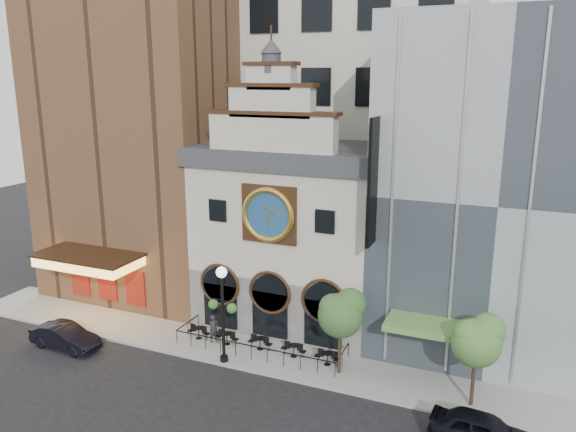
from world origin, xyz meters
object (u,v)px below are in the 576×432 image
(bistro_2, at_px, (260,342))
(car_left, at_px, (65,337))
(bistro_1, at_px, (227,337))
(bistro_3, at_px, (294,349))
(tree_right, at_px, (478,339))
(pedestrian, at_px, (214,329))
(bistro_0, at_px, (199,332))
(lamppost, at_px, (222,304))
(bistro_4, at_px, (327,357))
(car_right, at_px, (483,431))
(tree_left, at_px, (341,312))

(bistro_2, height_order, car_left, car_left)
(bistro_1, distance_m, bistro_3, 4.52)
(tree_right, bearing_deg, bistro_2, 174.77)
(car_left, height_order, pedestrian, pedestrian)
(bistro_0, distance_m, lamppost, 4.80)
(bistro_4, relative_size, car_right, 0.32)
(bistro_0, distance_m, bistro_3, 6.60)
(bistro_0, xyz_separation_m, car_left, (-7.20, -4.16, 0.16))
(bistro_1, bearing_deg, car_right, -14.76)
(bistro_3, xyz_separation_m, tree_right, (10.49, -1.12, 3.25))
(car_left, bearing_deg, lamppost, -75.05)
(bistro_3, xyz_separation_m, bistro_4, (2.22, -0.13, 0.00))
(bistro_3, relative_size, pedestrian, 0.87)
(pedestrian, bearing_deg, bistro_1, -53.33)
(bistro_1, relative_size, car_right, 0.32)
(bistro_4, height_order, car_right, car_right)
(bistro_0, height_order, tree_right, tree_right)
(bistro_1, xyz_separation_m, car_left, (-9.28, -4.17, 0.16))
(pedestrian, bearing_deg, bistro_4, -55.48)
(bistro_0, height_order, bistro_3, same)
(bistro_2, height_order, pedestrian, pedestrian)
(car_right, relative_size, pedestrian, 2.69)
(bistro_0, distance_m, bistro_2, 4.32)
(bistro_2, relative_size, car_left, 0.34)
(bistro_3, height_order, tree_right, tree_right)
(pedestrian, distance_m, lamppost, 3.83)
(bistro_0, height_order, tree_left, tree_left)
(bistro_2, xyz_separation_m, bistro_4, (4.50, -0.18, 0.00))
(lamppost, xyz_separation_m, tree_left, (6.79, 1.46, 0.06))
(tree_right, bearing_deg, bistro_3, 173.90)
(bistro_3, height_order, pedestrian, pedestrian)
(pedestrian, relative_size, tree_left, 0.36)
(bistro_1, xyz_separation_m, bistro_3, (4.52, 0.16, 0.00))
(bistro_0, height_order, bistro_4, same)
(bistro_4, bearing_deg, bistro_2, 177.68)
(bistro_4, distance_m, pedestrian, 7.66)
(car_right, bearing_deg, bistro_3, 73.40)
(bistro_0, xyz_separation_m, bistro_1, (2.08, 0.01, 0.00))
(bistro_4, height_order, car_left, car_left)
(bistro_4, relative_size, tree_right, 0.31)
(bistro_4, distance_m, tree_right, 8.95)
(lamppost, bearing_deg, tree_right, 8.31)
(bistro_0, xyz_separation_m, car_right, (17.86, -4.15, 0.22))
(tree_right, bearing_deg, lamppost, -175.90)
(pedestrian, bearing_deg, car_left, 150.26)
(bistro_3, height_order, car_left, car_left)
(bistro_4, relative_size, car_left, 0.34)
(bistro_0, relative_size, tree_left, 0.31)
(bistro_2, bearing_deg, car_left, -159.16)
(tree_left, bearing_deg, bistro_0, 177.05)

